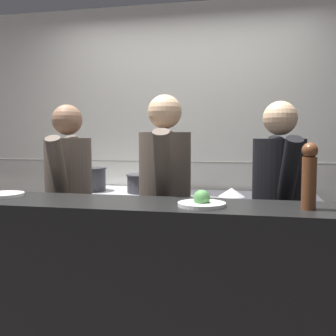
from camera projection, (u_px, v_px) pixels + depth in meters
wall_back_tiled at (183, 146)px, 3.68m from camera, size 8.00×0.06×2.60m
oven_range at (115, 242)px, 3.47m from camera, size 1.06×0.71×0.91m
prep_counter at (246, 251)px, 3.23m from camera, size 1.15×0.65×0.90m
pass_counter at (138, 301)px, 2.07m from camera, size 3.01×0.45×1.05m
stock_pot at (89, 179)px, 3.44m from camera, size 0.30×0.30×0.20m
sauce_pot at (146, 183)px, 3.33m from camera, size 0.33×0.33×0.16m
mixing_bowl_steel at (232, 192)px, 3.19m from camera, size 0.21×0.21×0.07m
chefs_knife at (194, 196)px, 3.17m from camera, size 0.40×0.10×0.02m
plated_dish_main at (3, 195)px, 2.23m from camera, size 0.24×0.24×0.02m
plated_dish_appetiser at (202, 202)px, 1.92m from camera, size 0.24×0.24×0.08m
pepper_mill at (309, 175)px, 1.81m from camera, size 0.07×0.07×0.31m
chef_head_cook at (69, 205)px, 2.80m from camera, size 0.37×0.71×1.61m
chef_sous at (165, 208)px, 2.57m from camera, size 0.38×0.73×1.65m
chef_line at (278, 214)px, 2.48m from camera, size 0.39×0.70×1.61m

